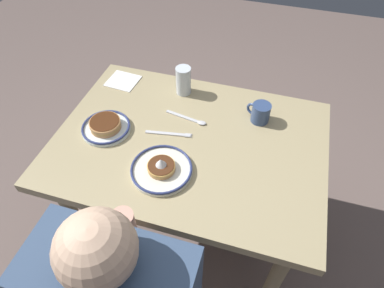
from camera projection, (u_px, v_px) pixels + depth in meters
name	position (u px, v px, depth m)	size (l,w,h in m)	color
ground_plane	(190.00, 223.00, 1.94)	(6.00, 6.00, 0.00)	#6C5A53
dining_table	(190.00, 155.00, 1.47)	(1.15, 0.83, 0.73)	tan
plate_near_main	(106.00, 126.00, 1.43)	(0.21, 0.21, 0.05)	white
plate_center_pancakes	(161.00, 169.00, 1.28)	(0.24, 0.24, 0.07)	silver
coffee_mug	(260.00, 112.00, 1.45)	(0.11, 0.08, 0.09)	#334772
drinking_glass	(183.00, 82.00, 1.57)	(0.07, 0.07, 0.14)	silver
paper_napkin	(123.00, 81.00, 1.67)	(0.15, 0.14, 0.00)	white
fork_near	(169.00, 134.00, 1.42)	(0.20, 0.05, 0.01)	silver
tea_spoon	(191.00, 119.00, 1.48)	(0.20, 0.05, 0.01)	silver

